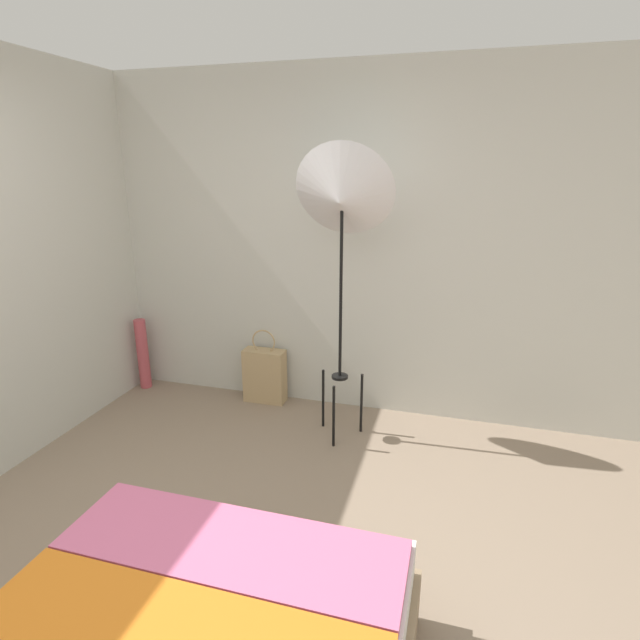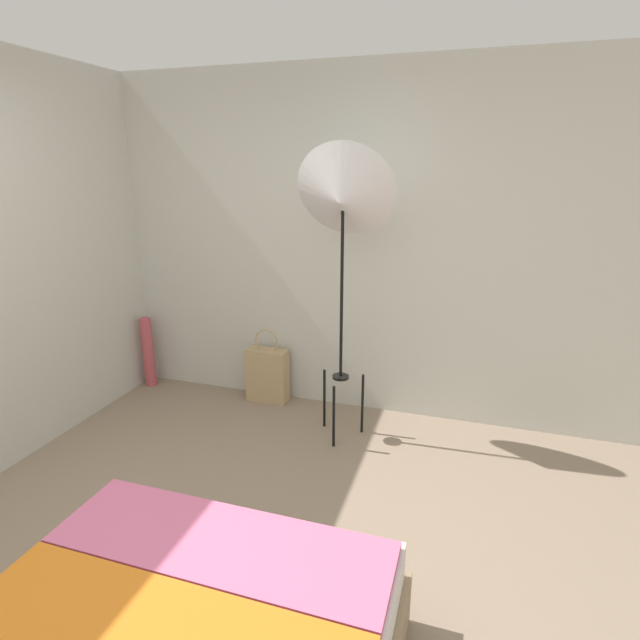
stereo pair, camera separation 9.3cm
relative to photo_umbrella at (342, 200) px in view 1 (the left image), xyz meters
name	(u,v)px [view 1 (the left image)]	position (x,y,z in m)	size (l,w,h in m)	color
ground_plane	(165,639)	(-0.30, -1.82, -1.69)	(14.00, 14.00, 0.00)	gray
wall_back	(319,246)	(-0.30, 0.51, -0.39)	(8.00, 0.05, 2.60)	beige
photo_umbrella	(342,200)	(0.00, 0.00, 0.00)	(0.66, 0.44, 2.04)	black
tote_bag	(265,375)	(-0.73, 0.37, -1.46)	(0.34, 0.15, 0.63)	tan
paper_roll	(143,354)	(-1.86, 0.33, -1.37)	(0.10, 0.10, 0.63)	#BC4C56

